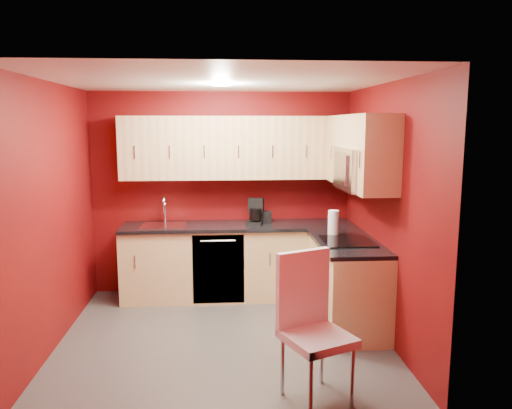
{
  "coord_description": "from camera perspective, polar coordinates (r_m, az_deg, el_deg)",
  "views": [
    {
      "loc": [
        -0.02,
        -4.72,
        2.1
      ],
      "look_at": [
        0.36,
        0.55,
        1.25
      ],
      "focal_mm": 35.0,
      "sensor_mm": 36.0,
      "label": 1
    }
  ],
  "objects": [
    {
      "name": "wall_back",
      "position": [
        6.27,
        -3.93,
        1.31
      ],
      "size": [
        3.2,
        0.0,
        3.2
      ],
      "primitive_type": "plane",
      "rotation": [
        1.57,
        0.0,
        0.0
      ],
      "color": "#680B09",
      "rests_on": "floor"
    },
    {
      "name": "upper_cabinets_right",
      "position": [
        5.36,
        11.57,
        6.67
      ],
      "size": [
        0.35,
        1.55,
        0.75
      ],
      "color": "#D8B47A",
      "rests_on": "wall_right"
    },
    {
      "name": "dining_chair",
      "position": [
        3.9,
        7.03,
        -14.04
      ],
      "size": [
        0.61,
        0.62,
        1.14
      ],
      "primitive_type": null,
      "rotation": [
        0.0,
        0.0,
        0.41
      ],
      "color": "white",
      "rests_on": "floor"
    },
    {
      "name": "wall_right",
      "position": [
        5.06,
        14.59,
        -0.85
      ],
      "size": [
        0.0,
        3.0,
        3.0
      ],
      "primitive_type": "plane",
      "rotation": [
        1.57,
        0.0,
        -1.57
      ],
      "color": "#680B09",
      "rests_on": "floor"
    },
    {
      "name": "dishwasher_front",
      "position": [
        5.87,
        -4.31,
        -7.39
      ],
      "size": [
        0.6,
        0.02,
        0.82
      ],
      "primitive_type": "cube",
      "color": "black",
      "rests_on": "base_cabinets_back"
    },
    {
      "name": "microwave",
      "position": [
        5.13,
        11.88,
        4.01
      ],
      "size": [
        0.42,
        0.76,
        0.42
      ],
      "color": "silver",
      "rests_on": "upper_cabinets_right"
    },
    {
      "name": "downlight",
      "position": [
        5.03,
        -4.03,
        13.49
      ],
      "size": [
        0.2,
        0.2,
        0.01
      ],
      "primitive_type": "cylinder",
      "color": "white",
      "rests_on": "ceiling"
    },
    {
      "name": "napkin_holder",
      "position": [
        6.14,
        1.14,
        -1.4
      ],
      "size": [
        0.13,
        0.13,
        0.14
      ],
      "primitive_type": null,
      "rotation": [
        0.0,
        0.0,
        0.02
      ],
      "color": "black",
      "rests_on": "countertop_back"
    },
    {
      "name": "wall_left",
      "position": [
        5.05,
        -22.34,
        -1.27
      ],
      "size": [
        0.0,
        3.0,
        3.0
      ],
      "primitive_type": "plane",
      "rotation": [
        1.57,
        0.0,
        1.57
      ],
      "color": "#680B09",
      "rests_on": "floor"
    },
    {
      "name": "base_cabinets_right",
      "position": [
        5.4,
        10.33,
        -8.98
      ],
      "size": [
        0.6,
        1.3,
        0.87
      ],
      "primitive_type": "cube",
      "color": "#D8B77B",
      "rests_on": "floor"
    },
    {
      "name": "wall_front",
      "position": [
        3.33,
        -3.69,
        -5.69
      ],
      "size": [
        3.2,
        0.0,
        3.2
      ],
      "primitive_type": "plane",
      "rotation": [
        -1.57,
        0.0,
        0.0
      ],
      "color": "#680B09",
      "rests_on": "floor"
    },
    {
      "name": "countertop_back",
      "position": [
        6.03,
        -1.98,
        -2.46
      ],
      "size": [
        2.8,
        0.63,
        0.04
      ],
      "primitive_type": "cube",
      "color": "black",
      "rests_on": "base_cabinets_back"
    },
    {
      "name": "ceiling",
      "position": [
        4.73,
        -4.02,
        13.95
      ],
      "size": [
        3.2,
        3.2,
        0.0
      ],
      "primitive_type": "plane",
      "rotation": [
        3.14,
        0.0,
        0.0
      ],
      "color": "white",
      "rests_on": "wall_back"
    },
    {
      "name": "countertop_right",
      "position": [
        5.26,
        10.36,
        -4.32
      ],
      "size": [
        0.63,
        1.27,
        0.04
      ],
      "primitive_type": "cube",
      "color": "black",
      "rests_on": "base_cabinets_right"
    },
    {
      "name": "sink",
      "position": [
        6.07,
        -10.52,
        -2.01
      ],
      "size": [
        0.52,
        0.42,
        0.35
      ],
      "color": "silver",
      "rests_on": "countertop_back"
    },
    {
      "name": "coffee_maker",
      "position": [
        6.03,
        -0.11,
        -0.8
      ],
      "size": [
        0.24,
        0.28,
        0.3
      ],
      "primitive_type": null,
      "rotation": [
        0.0,
        0.0,
        -0.26
      ],
      "color": "black",
      "rests_on": "countertop_back"
    },
    {
      "name": "upper_cabinets_back",
      "position": [
        6.05,
        -2.08,
        6.51
      ],
      "size": [
        2.8,
        0.35,
        0.75
      ],
      "primitive_type": "cube",
      "color": "#D8B47A",
      "rests_on": "wall_back"
    },
    {
      "name": "paper_towel",
      "position": [
        5.47,
        8.84,
        -2.09
      ],
      "size": [
        0.2,
        0.2,
        0.27
      ],
      "primitive_type": null,
      "rotation": [
        0.0,
        0.0,
        0.3
      ],
      "color": "white",
      "rests_on": "countertop_right"
    },
    {
      "name": "base_cabinets_back",
      "position": [
        6.15,
        -1.96,
        -6.59
      ],
      "size": [
        2.8,
        0.6,
        0.87
      ],
      "primitive_type": "cube",
      "color": "#D8B77B",
      "rests_on": "floor"
    },
    {
      "name": "floor",
      "position": [
        5.16,
        -3.7,
        -14.9
      ],
      "size": [
        3.2,
        3.2,
        0.0
      ],
      "primitive_type": "plane",
      "color": "#444240",
      "rests_on": "ground"
    },
    {
      "name": "cooktop",
      "position": [
        5.22,
        10.41,
        -4.15
      ],
      "size": [
        0.5,
        0.55,
        0.01
      ],
      "primitive_type": "cube",
      "color": "black",
      "rests_on": "countertop_right"
    }
  ]
}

